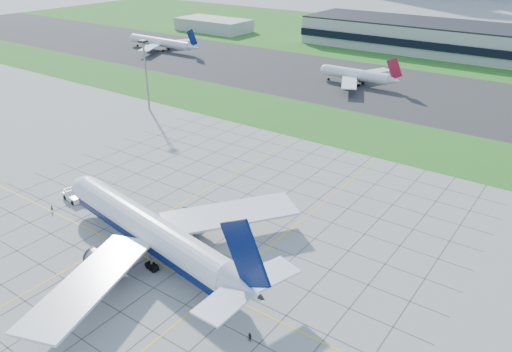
{
  "coord_description": "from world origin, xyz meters",
  "views": [
    {
      "loc": [
        66.56,
        -57.25,
        59.03
      ],
      "look_at": [
        4.09,
        30.08,
        7.0
      ],
      "focal_mm": 35.0,
      "sensor_mm": 36.0,
      "label": 1
    }
  ],
  "objects_px": {
    "distant_jet_1": "(357,75)",
    "airliner": "(150,230)",
    "distant_jet_0": "(161,42)",
    "light_mast": "(145,67)",
    "crew_far": "(250,337)",
    "pushback_tug": "(73,196)",
    "crew_near": "(52,208)"
  },
  "relations": [
    {
      "from": "pushback_tug",
      "to": "distant_jet_1",
      "type": "height_order",
      "value": "distant_jet_1"
    },
    {
      "from": "light_mast",
      "to": "distant_jet_0",
      "type": "relative_size",
      "value": 0.51
    },
    {
      "from": "distant_jet_0",
      "to": "airliner",
      "type": "bearing_deg",
      "value": -45.3
    },
    {
      "from": "airliner",
      "to": "crew_near",
      "type": "relative_size",
      "value": 40.36
    },
    {
      "from": "pushback_tug",
      "to": "crew_far",
      "type": "relative_size",
      "value": 5.46
    },
    {
      "from": "airliner",
      "to": "crew_near",
      "type": "distance_m",
      "value": 32.16
    },
    {
      "from": "airliner",
      "to": "distant_jet_0",
      "type": "distance_m",
      "value": 202.65
    },
    {
      "from": "pushback_tug",
      "to": "crew_near",
      "type": "xyz_separation_m",
      "value": [
        0.76,
        -6.49,
        -0.34
      ]
    },
    {
      "from": "light_mast",
      "to": "crew_far",
      "type": "distance_m",
      "value": 125.42
    },
    {
      "from": "airliner",
      "to": "pushback_tug",
      "type": "xyz_separation_m",
      "value": [
        -32.54,
        4.74,
        -4.27
      ]
    },
    {
      "from": "crew_far",
      "to": "distant_jet_1",
      "type": "bearing_deg",
      "value": 121.07
    },
    {
      "from": "crew_near",
      "to": "distant_jet_1",
      "type": "xyz_separation_m",
      "value": [
        10.69,
        143.53,
        3.71
      ]
    },
    {
      "from": "pushback_tug",
      "to": "crew_far",
      "type": "distance_m",
      "value": 64.93
    },
    {
      "from": "airliner",
      "to": "pushback_tug",
      "type": "relative_size",
      "value": 6.83
    },
    {
      "from": "light_mast",
      "to": "crew_near",
      "type": "height_order",
      "value": "light_mast"
    },
    {
      "from": "crew_near",
      "to": "crew_far",
      "type": "xyz_separation_m",
      "value": [
        62.83,
        -6.66,
        0.06
      ]
    },
    {
      "from": "distant_jet_0",
      "to": "distant_jet_1",
      "type": "height_order",
      "value": "same"
    },
    {
      "from": "distant_jet_1",
      "to": "airliner",
      "type": "bearing_deg",
      "value": -81.54
    },
    {
      "from": "light_mast",
      "to": "crew_near",
      "type": "distance_m",
      "value": 78.25
    },
    {
      "from": "airliner",
      "to": "crew_far",
      "type": "distance_m",
      "value": 32.49
    },
    {
      "from": "light_mast",
      "to": "crew_near",
      "type": "bearing_deg",
      "value": -60.64
    },
    {
      "from": "airliner",
      "to": "light_mast",
      "type": "bearing_deg",
      "value": 145.92
    },
    {
      "from": "pushback_tug",
      "to": "crew_near",
      "type": "relative_size",
      "value": 5.9
    },
    {
      "from": "crew_near",
      "to": "crew_far",
      "type": "height_order",
      "value": "crew_far"
    },
    {
      "from": "airliner",
      "to": "distant_jet_1",
      "type": "bearing_deg",
      "value": 107.55
    },
    {
      "from": "crew_far",
      "to": "airliner",
      "type": "bearing_deg",
      "value": 176.76
    },
    {
      "from": "airliner",
      "to": "distant_jet_1",
      "type": "height_order",
      "value": "airliner"
    },
    {
      "from": "crew_near",
      "to": "distant_jet_0",
      "type": "height_order",
      "value": "distant_jet_0"
    },
    {
      "from": "light_mast",
      "to": "pushback_tug",
      "type": "bearing_deg",
      "value": -58.6
    },
    {
      "from": "light_mast",
      "to": "pushback_tug",
      "type": "distance_m",
      "value": 72.32
    },
    {
      "from": "light_mast",
      "to": "crew_far",
      "type": "xyz_separation_m",
      "value": [
        100.44,
        -73.52,
        -15.34
      ]
    },
    {
      "from": "pushback_tug",
      "to": "crew_far",
      "type": "height_order",
      "value": "pushback_tug"
    }
  ]
}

